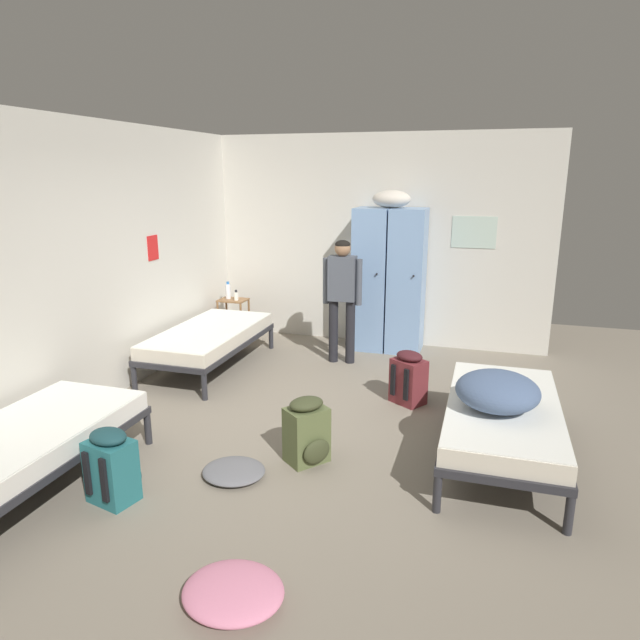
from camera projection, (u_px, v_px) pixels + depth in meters
name	position (u px, v px, depth m)	size (l,w,h in m)	color
ground_plane	(311.00, 426.00, 5.17)	(9.11, 9.11, 0.00)	gray
room_backdrop	(241.00, 253.00, 6.35)	(4.55, 5.75, 2.78)	beige
locker_bank	(389.00, 277.00, 7.23)	(0.90, 0.55, 2.07)	#7A9ECC
shelf_unit	(234.00, 315.00, 7.83)	(0.38, 0.30, 0.57)	brown
bed_right	(503.00, 415.00, 4.51)	(0.90, 1.90, 0.49)	#28282D
bed_left_rear	(209.00, 337.00, 6.65)	(0.90, 1.90, 0.49)	#28282D
bed_left_front	(21.00, 444.00, 4.02)	(0.90, 1.90, 0.49)	#28282D
bedding_heap	(497.00, 391.00, 4.32)	(0.64, 0.63, 0.30)	slate
person_traveler	(342.00, 290.00, 6.71)	(0.48, 0.21, 1.51)	black
water_bottle	(228.00, 291.00, 7.79)	(0.07, 0.07, 0.24)	white
lotion_bottle	(236.00, 296.00, 7.70)	(0.06, 0.06, 0.14)	white
backpack_olive	(307.00, 432.00, 4.48)	(0.42, 0.41, 0.55)	#566038
backpack_maroon	(409.00, 378.00, 5.65)	(0.40, 0.41, 0.55)	maroon
backpack_teal	(113.00, 467.00, 3.95)	(0.37, 0.38, 0.55)	#23666B
clothes_pile_pink	(233.00, 592.00, 3.04)	(0.57, 0.51, 0.13)	pink
clothes_pile_grey	(234.00, 471.00, 4.32)	(0.49, 0.45, 0.08)	slate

